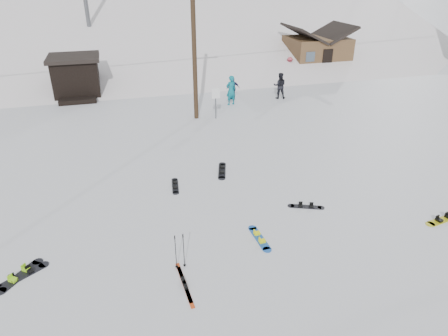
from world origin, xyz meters
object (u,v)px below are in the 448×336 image
object	(u,v)px
cabin	(316,52)
hero_skis	(185,284)
utility_pole	(194,37)
hero_snowboard	(259,238)

from	to	relation	value
cabin	hero_skis	xyz separation A→B (m)	(-16.32, -23.76, -1.45)
utility_pole	cabin	xyz separation A→B (m)	(13.00, 10.00, -3.20)
hero_skis	cabin	bearing A→B (deg)	52.28
hero_snowboard	utility_pole	bearing A→B (deg)	-5.08
utility_pole	hero_skis	bearing A→B (deg)	-103.56
utility_pole	hero_snowboard	xyz separation A→B (m)	(-0.51, -12.31, -4.65)
hero_snowboard	hero_skis	distance (m)	3.17
utility_pole	hero_skis	size ratio (longest dim) A/B	4.75
utility_pole	cabin	size ratio (longest dim) A/B	1.67
utility_pole	hero_skis	world-z (taller)	utility_pole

